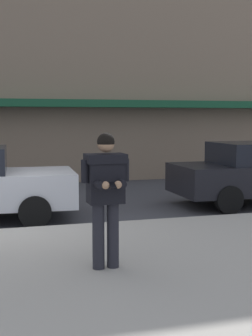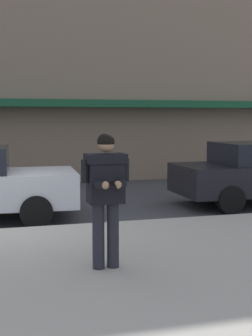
{
  "view_description": "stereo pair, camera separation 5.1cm",
  "coord_description": "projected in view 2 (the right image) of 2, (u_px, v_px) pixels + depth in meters",
  "views": [
    {
      "loc": [
        0.09,
        -8.8,
        2.13
      ],
      "look_at": [
        1.75,
        -3.02,
        1.49
      ],
      "focal_mm": 50.0,
      "sensor_mm": 36.0,
      "label": 1
    },
    {
      "loc": [
        0.14,
        -8.81,
        2.13
      ],
      "look_at": [
        1.75,
        -3.02,
        1.49
      ],
      "focal_mm": 50.0,
      "sensor_mm": 36.0,
      "label": 2
    }
  ],
  "objects": [
    {
      "name": "man_texting_on_phone",
      "position": [
        106.0,
        186.0,
        6.13
      ],
      "size": [
        0.65,
        0.59,
        1.81
      ],
      "color": "#23232B",
      "rests_on": "sidewalk"
    },
    {
      "name": "storefront_facade",
      "position": [
        18.0,
        29.0,
        16.47
      ],
      "size": [
        28.0,
        4.7,
        10.56
      ],
      "color": "#84705B",
      "rests_on": "ground"
    },
    {
      "name": "sidewalk",
      "position": [
        68.0,
        275.0,
        6.16
      ],
      "size": [
        32.0,
        5.3,
        0.14
      ],
      "primitive_type": "cube",
      "color": "#A8A399",
      "rests_on": "ground"
    },
    {
      "name": "curb_paint_line",
      "position": [
        46.0,
        230.0,
        8.95
      ],
      "size": [
        28.0,
        0.12,
        0.01
      ],
      "primitive_type": "cube",
      "color": "silver",
      "rests_on": "ground"
    }
  ]
}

